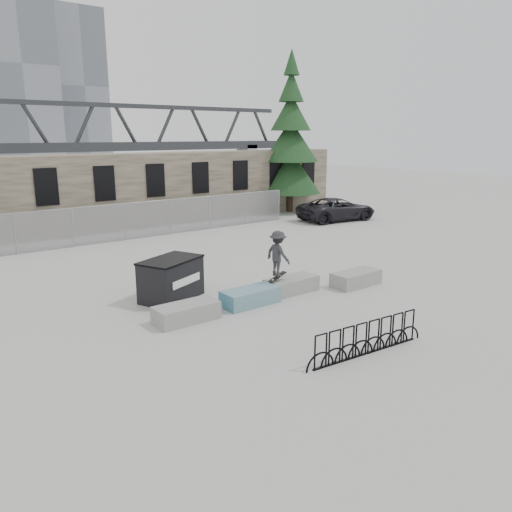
{
  "coord_description": "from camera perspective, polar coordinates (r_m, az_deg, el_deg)",
  "views": [
    {
      "loc": [
        -10.67,
        -12.99,
        5.61
      ],
      "look_at": [
        0.15,
        1.0,
        1.3
      ],
      "focal_mm": 35.0,
      "sensor_mm": 36.0,
      "label": 1
    }
  ],
  "objects": [
    {
      "name": "chainlink_fence",
      "position": [
        28.01,
        -14.82,
        3.84
      ],
      "size": [
        22.06,
        0.06,
        2.02
      ],
      "color": "gray",
      "rests_on": "ground"
    },
    {
      "name": "planter_center_right",
      "position": [
        18.28,
        4.07,
        -3.24
      ],
      "size": [
        2.0,
        0.9,
        0.55
      ],
      "color": "gray",
      "rests_on": "ground"
    },
    {
      "name": "stone_wall",
      "position": [
        31.3,
        -17.68,
        6.9
      ],
      "size": [
        36.0,
        2.58,
        4.5
      ],
      "color": "brown",
      "rests_on": "ground"
    },
    {
      "name": "dumpster",
      "position": [
        17.62,
        -9.67,
        -2.59
      ],
      "size": [
        2.55,
        2.11,
        1.45
      ],
      "rotation": [
        0.0,
        0.0,
        0.41
      ],
      "color": "black",
      "rests_on": "ground"
    },
    {
      "name": "skateboarder",
      "position": [
        17.52,
        2.52,
        0.26
      ],
      "size": [
        0.8,
        1.09,
        1.78
      ],
      "rotation": [
        0.0,
        0.0,
        1.65
      ],
      "color": "#2B2B2E",
      "rests_on": "ground"
    },
    {
      "name": "spruce_tree",
      "position": [
        37.32,
        3.95,
        12.4
      ],
      "size": [
        4.52,
        4.52,
        11.5
      ],
      "color": "#38281E",
      "rests_on": "ground"
    },
    {
      "name": "truss_bridge",
      "position": [
        71.08,
        -21.25,
        11.6
      ],
      "size": [
        70.0,
        3.0,
        9.8
      ],
      "color": "#2D3033",
      "rests_on": "ground"
    },
    {
      "name": "planter_center_left",
      "position": [
        16.92,
        -0.65,
        -4.6
      ],
      "size": [
        2.0,
        0.9,
        0.55
      ],
      "color": "teal",
      "rests_on": "ground"
    },
    {
      "name": "bike_rack",
      "position": [
        13.5,
        12.61,
        -9.19
      ],
      "size": [
        4.03,
        0.42,
        0.9
      ],
      "rotation": [
        0.0,
        0.0,
        -0.09
      ],
      "color": "black",
      "rests_on": "ground"
    },
    {
      "name": "ground",
      "position": [
        17.73,
        1.61,
        -4.76
      ],
      "size": [
        120.0,
        120.0,
        0.0
      ],
      "primitive_type": "plane",
      "color": "#ABABA7",
      "rests_on": "ground"
    },
    {
      "name": "planter_offset",
      "position": [
        19.41,
        11.35,
        -2.47
      ],
      "size": [
        2.0,
        0.9,
        0.55
      ],
      "color": "gray",
      "rests_on": "ground"
    },
    {
      "name": "planter_far_left",
      "position": [
        15.61,
        -7.96,
        -6.35
      ],
      "size": [
        2.0,
        0.9,
        0.55
      ],
      "color": "gray",
      "rests_on": "ground"
    },
    {
      "name": "suv",
      "position": [
        34.03,
        9.23,
        5.32
      ],
      "size": [
        5.76,
        3.28,
        1.51
      ],
      "primitive_type": "imported",
      "rotation": [
        0.0,
        0.0,
        1.42
      ],
      "color": "black",
      "rests_on": "ground"
    }
  ]
}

